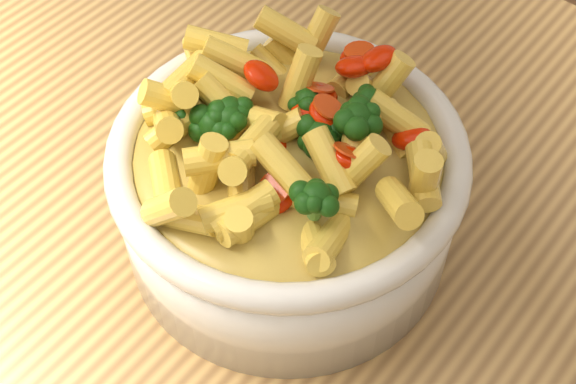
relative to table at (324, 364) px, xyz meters
The scene contains 3 objects.
table is the anchor object (origin of this frame).
serving_bowl 0.17m from the table, 156.90° to the left, with size 0.24×0.24×0.10m.
pasta_salad 0.23m from the table, 156.90° to the left, with size 0.19×0.19×0.04m.
Camera 1 is at (0.16, -0.24, 1.38)m, focal length 50.00 mm.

